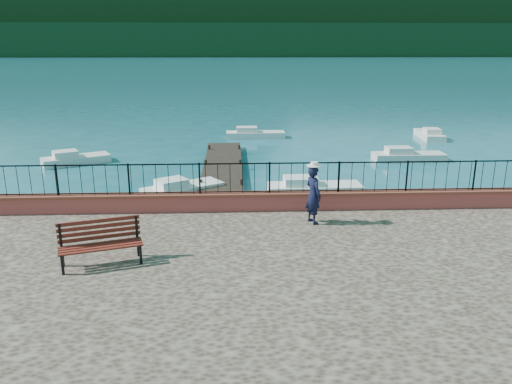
{
  "coord_description": "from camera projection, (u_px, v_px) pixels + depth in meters",
  "views": [
    {
      "loc": [
        -1.42,
        -11.47,
        6.27
      ],
      "look_at": [
        -0.81,
        2.0,
        2.3
      ],
      "focal_mm": 35.0,
      "sensor_mm": 36.0,
      "label": 1
    }
  ],
  "objects": [
    {
      "name": "hat",
      "position": [
        314.0,
        164.0,
        14.35
      ],
      "size": [
        0.44,
        0.44,
        0.12
      ],
      "primitive_type": "cylinder",
      "color": "white",
      "rests_on": "person"
    },
    {
      "name": "boat_5",
      "position": [
        430.0,
        133.0,
        34.97
      ],
      "size": [
        1.6,
        3.62,
        0.8
      ],
      "primitive_type": "cube",
      "rotation": [
        0.0,
        0.0,
        1.48
      ],
      "color": "silver",
      "rests_on": "ground"
    },
    {
      "name": "boat_0",
      "position": [
        183.0,
        186.0,
        21.7
      ],
      "size": [
        3.64,
        2.97,
        0.8
      ],
      "primitive_type": "cube",
      "rotation": [
        0.0,
        0.0,
        0.57
      ],
      "color": "white",
      "rests_on": "ground"
    },
    {
      "name": "dock",
      "position": [
        222.0,
        177.0,
        24.2
      ],
      "size": [
        2.0,
        16.0,
        0.3
      ],
      "primitive_type": "cube",
      "color": "#2D231C",
      "rests_on": "ground"
    },
    {
      "name": "boat_3",
      "position": [
        76.0,
        157.0,
        27.41
      ],
      "size": [
        3.73,
        2.79,
        0.8
      ],
      "primitive_type": "cube",
      "rotation": [
        0.0,
        0.0,
        0.48
      ],
      "color": "silver",
      "rests_on": "ground"
    },
    {
      "name": "companion_hill",
      "position": [
        430.0,
        51.0,
        559.04
      ],
      "size": [
        448.0,
        384.0,
        180.0
      ],
      "primitive_type": "ellipsoid",
      "color": "#142D23",
      "rests_on": "ground"
    },
    {
      "name": "railing",
      "position": [
        279.0,
        178.0,
        15.74
      ],
      "size": [
        27.0,
        0.05,
        0.95
      ],
      "primitive_type": "cube",
      "color": "black",
      "rests_on": "parapet"
    },
    {
      "name": "park_bench",
      "position": [
        101.0,
        252.0,
        11.94
      ],
      "size": [
        2.03,
        1.17,
        1.07
      ],
      "rotation": [
        0.0,
        0.0,
        0.3
      ],
      "color": "black",
      "rests_on": "promenade"
    },
    {
      "name": "foothills",
      "position": [
        234.0,
        22.0,
        351.58
      ],
      "size": [
        900.0,
        120.0,
        44.0
      ],
      "primitive_type": "cube",
      "color": "black",
      "rests_on": "ground"
    },
    {
      "name": "far_forest",
      "position": [
        235.0,
        41.0,
        297.76
      ],
      "size": [
        900.0,
        60.0,
        18.0
      ],
      "primitive_type": "cube",
      "color": "black",
      "rests_on": "ground"
    },
    {
      "name": "boat_4",
      "position": [
        255.0,
        132.0,
        35.15
      ],
      "size": [
        4.1,
        1.32,
        0.8
      ],
      "primitive_type": "cube",
      "rotation": [
        0.0,
        0.0,
        0.01
      ],
      "color": "silver",
      "rests_on": "ground"
    },
    {
      "name": "boat_2",
      "position": [
        409.0,
        154.0,
        28.17
      ],
      "size": [
        4.0,
        1.31,
        0.8
      ],
      "primitive_type": "cube",
      "rotation": [
        0.0,
        0.0,
        0.0
      ],
      "color": "silver",
      "rests_on": "ground"
    },
    {
      "name": "ground",
      "position": [
        291.0,
        299.0,
        12.83
      ],
      "size": [
        2000.0,
        2000.0,
        0.0
      ],
      "primitive_type": "plane",
      "color": "#19596B",
      "rests_on": "ground"
    },
    {
      "name": "boat_1",
      "position": [
        314.0,
        185.0,
        21.84
      ],
      "size": [
        4.14,
        1.4,
        0.8
      ],
      "primitive_type": "cube",
      "rotation": [
        0.0,
        0.0,
        0.02
      ],
      "color": "white",
      "rests_on": "ground"
    },
    {
      "name": "person",
      "position": [
        313.0,
        195.0,
        14.61
      ],
      "size": [
        0.64,
        0.75,
        1.73
      ],
      "primitive_type": "imported",
      "rotation": [
        0.0,
        0.0,
        2.0
      ],
      "color": "black",
      "rests_on": "promenade"
    },
    {
      "name": "parapet",
      "position": [
        279.0,
        201.0,
        15.95
      ],
      "size": [
        28.0,
        0.46,
        0.58
      ],
      "primitive_type": "cube",
      "color": "#AA413D",
      "rests_on": "promenade"
    }
  ]
}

